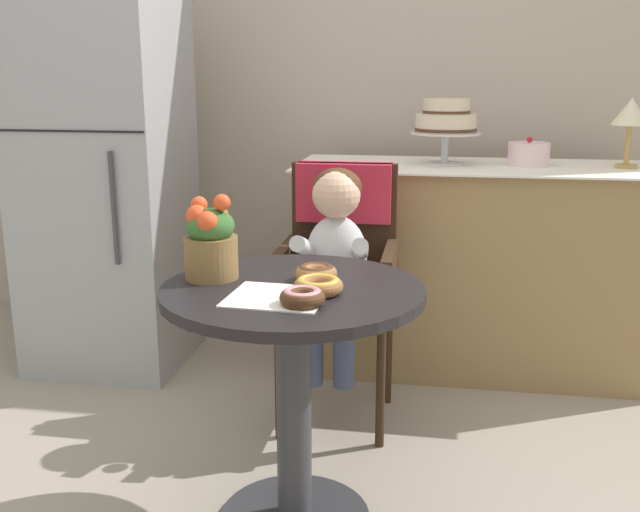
% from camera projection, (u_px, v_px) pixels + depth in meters
% --- Properties ---
extents(back_wall, '(4.80, 0.10, 2.70)m').
position_uv_depth(back_wall, '(366.00, 58.00, 3.59)').
color(back_wall, '#B2A393').
rests_on(back_wall, ground).
extents(cafe_table, '(0.72, 0.72, 0.72)m').
position_uv_depth(cafe_table, '(294.00, 359.00, 2.02)').
color(cafe_table, black).
rests_on(cafe_table, ground).
extents(wicker_chair, '(0.42, 0.45, 0.95)m').
position_uv_depth(wicker_chair, '(341.00, 250.00, 2.72)').
color(wicker_chair, '#332114').
rests_on(wicker_chair, ground).
extents(seated_child, '(0.27, 0.32, 0.73)m').
position_uv_depth(seated_child, '(335.00, 250.00, 2.56)').
color(seated_child, silver).
rests_on(seated_child, ground).
extents(paper_napkin, '(0.26, 0.24, 0.00)m').
position_uv_depth(paper_napkin, '(277.00, 297.00, 1.88)').
color(paper_napkin, white).
rests_on(paper_napkin, cafe_table).
extents(donut_front, '(0.12, 0.12, 0.05)m').
position_uv_depth(donut_front, '(316.00, 272.00, 2.02)').
color(donut_front, '#936033').
rests_on(donut_front, cafe_table).
extents(donut_mid, '(0.13, 0.13, 0.04)m').
position_uv_depth(donut_mid, '(318.00, 285.00, 1.90)').
color(donut_mid, '#936033').
rests_on(donut_mid, cafe_table).
extents(donut_side, '(0.11, 0.11, 0.04)m').
position_uv_depth(donut_side, '(302.00, 297.00, 1.80)').
color(donut_side, '#4C2D19').
rests_on(donut_side, cafe_table).
extents(flower_vase, '(0.15, 0.15, 0.24)m').
position_uv_depth(flower_vase, '(210.00, 240.00, 2.03)').
color(flower_vase, brown).
rests_on(flower_vase, cafe_table).
extents(display_counter, '(1.56, 0.62, 0.90)m').
position_uv_depth(display_counter, '(475.00, 267.00, 3.19)').
color(display_counter, '#93754C').
rests_on(display_counter, ground).
extents(tiered_cake_stand, '(0.30, 0.30, 0.28)m').
position_uv_depth(tiered_cake_stand, '(446.00, 121.00, 3.06)').
color(tiered_cake_stand, silver).
rests_on(tiered_cake_stand, display_counter).
extents(round_layer_cake, '(0.17, 0.17, 0.12)m').
position_uv_depth(round_layer_cake, '(529.00, 154.00, 3.07)').
color(round_layer_cake, silver).
rests_on(round_layer_cake, display_counter).
extents(table_lamp, '(0.15, 0.15, 0.28)m').
position_uv_depth(table_lamp, '(631.00, 115.00, 2.95)').
color(table_lamp, '#B28C47').
rests_on(table_lamp, display_counter).
extents(refrigerator, '(0.64, 0.63, 1.70)m').
position_uv_depth(refrigerator, '(106.00, 175.00, 3.16)').
color(refrigerator, '#9EA0A5').
rests_on(refrigerator, ground).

